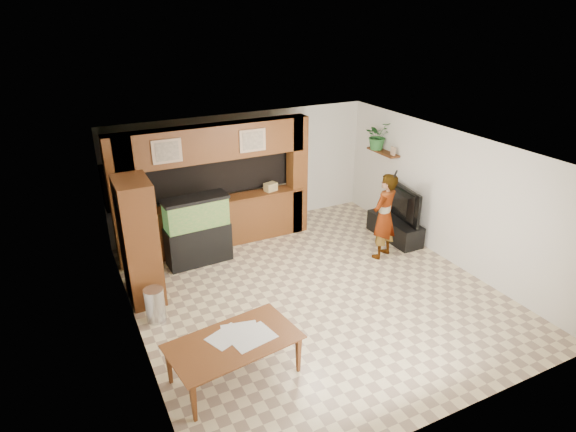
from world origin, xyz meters
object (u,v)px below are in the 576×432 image
pantry_cabinet (139,241)px  person (384,216)px  dining_table (236,360)px  aquarium (198,231)px  television (397,203)px

pantry_cabinet → person: bearing=-7.7°
dining_table → aquarium: bearing=73.5°
person → dining_table: bearing=4.4°
aquarium → pantry_cabinet: bearing=-149.8°
pantry_cabinet → aquarium: size_ratio=1.57×
person → dining_table: 4.42m
aquarium → person: bearing=-25.6°
television → person: (-0.75, -0.54, 0.05)m
dining_table → television: bearing=20.5°
aquarium → dining_table: size_ratio=0.80×
pantry_cabinet → television: (5.35, -0.08, -0.26)m
television → dining_table: bearing=126.5°
person → dining_table: size_ratio=1.02×
pantry_cabinet → aquarium: (1.21, 0.79, -0.41)m
pantry_cabinet → dining_table: pantry_cabinet is taller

